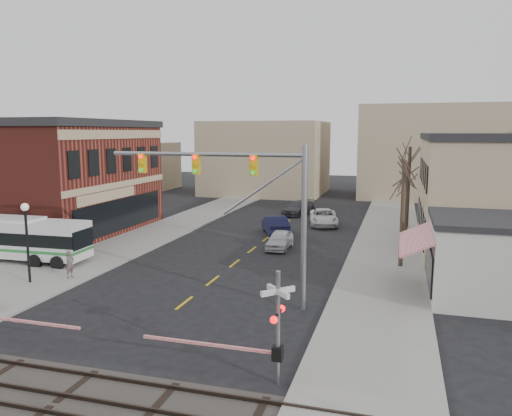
{
  "coord_description": "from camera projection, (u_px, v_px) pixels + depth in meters",
  "views": [
    {
      "loc": [
        10.26,
        -20.28,
        8.59
      ],
      "look_at": [
        0.97,
        11.73,
        3.5
      ],
      "focal_mm": 35.0,
      "sensor_mm": 36.0,
      "label": 1
    }
  ],
  "objects": [
    {
      "name": "car_c",
      "position": [
        324.0,
        217.0,
        46.38
      ],
      "size": [
        3.44,
        5.7,
        1.48
      ],
      "primitive_type": "imported",
      "rotation": [
        0.0,
        0.0,
        0.2
      ],
      "color": "silver",
      "rests_on": "ground"
    },
    {
      "name": "ground",
      "position": [
        167.0,
        317.0,
        23.38
      ],
      "size": [
        160.0,
        160.0,
        0.0
      ],
      "primitive_type": "plane",
      "color": "black",
      "rests_on": "ground"
    },
    {
      "name": "traffic_signal_mast",
      "position": [
        248.0,
        191.0,
        24.34
      ],
      "size": [
        10.24,
        0.3,
        8.0
      ],
      "color": "gray",
      "rests_on": "ground"
    },
    {
      "name": "sidewalk_east",
      "position": [
        388.0,
        240.0,
        39.74
      ],
      "size": [
        5.0,
        60.0,
        0.12
      ],
      "primitive_type": "cube",
      "color": "gray",
      "rests_on": "ground"
    },
    {
      "name": "rail_tracks",
      "position": [
        53.0,
        403.0,
        15.77
      ],
      "size": [
        160.0,
        3.91,
        0.14
      ],
      "color": "#2D231E",
      "rests_on": "ground"
    },
    {
      "name": "pedestrian_far",
      "position": [
        69.0,
        250.0,
        32.7
      ],
      "size": [
        0.87,
        0.96,
        1.61
      ],
      "primitive_type": "imported",
      "rotation": [
        0.0,
        0.0,
        1.15
      ],
      "color": "#363D5E",
      "rests_on": "sidewalk_west"
    },
    {
      "name": "transit_bus",
      "position": [
        10.0,
        238.0,
        33.27
      ],
      "size": [
        11.06,
        2.79,
        2.83
      ],
      "color": "silver",
      "rests_on": "ground"
    },
    {
      "name": "tree_east_a",
      "position": [
        403.0,
        214.0,
        31.35
      ],
      "size": [
        0.28,
        0.28,
        6.75
      ],
      "color": "#382B21",
      "rests_on": "sidewalk_east"
    },
    {
      "name": "sidewalk_west",
      "position": [
        170.0,
        227.0,
        44.97
      ],
      "size": [
        5.0,
        60.0,
        0.12
      ],
      "primitive_type": "cube",
      "color": "gray",
      "rests_on": "ground"
    },
    {
      "name": "tree_east_b",
      "position": [
        407.0,
        204.0,
        37.0
      ],
      "size": [
        0.28,
        0.28,
        6.3
      ],
      "color": "#382B21",
      "rests_on": "sidewalk_east"
    },
    {
      "name": "car_b",
      "position": [
        275.0,
        225.0,
        42.35
      ],
      "size": [
        3.49,
        5.07,
        1.58
      ],
      "primitive_type": "imported",
      "rotation": [
        0.0,
        0.0,
        3.56
      ],
      "color": "#161839",
      "rests_on": "ground"
    },
    {
      "name": "tree_east_c",
      "position": [
        408.0,
        187.0,
        44.47
      ],
      "size": [
        0.28,
        0.28,
        7.2
      ],
      "color": "#382B21",
      "rests_on": "sidewalk_east"
    },
    {
      "name": "pedestrian_near",
      "position": [
        70.0,
        264.0,
        29.17
      ],
      "size": [
        0.48,
        0.65,
        1.61
      ],
      "primitive_type": "imported",
      "rotation": [
        0.0,
        0.0,
        1.4
      ],
      "color": "#604F4D",
      "rests_on": "sidewalk_west"
    },
    {
      "name": "car_d",
      "position": [
        298.0,
        208.0,
        52.27
      ],
      "size": [
        3.31,
        5.25,
        1.42
      ],
      "primitive_type": "imported",
      "rotation": [
        0.0,
        0.0,
        -0.29
      ],
      "color": "#434247",
      "rests_on": "ground"
    },
    {
      "name": "car_a",
      "position": [
        280.0,
        240.0,
        36.98
      ],
      "size": [
        1.7,
        4.0,
        1.35
      ],
      "primitive_type": "imported",
      "rotation": [
        0.0,
        0.0,
        0.03
      ],
      "color": "silver",
      "rests_on": "ground"
    },
    {
      "name": "ballast_strip",
      "position": [
        53.0,
        405.0,
        15.78
      ],
      "size": [
        160.0,
        5.0,
        0.06
      ],
      "primitive_type": "cube",
      "color": "#332D28",
      "rests_on": "ground"
    },
    {
      "name": "rr_crossing_east",
      "position": [
        266.0,
        328.0,
        17.04
      ],
      "size": [
        5.6,
        1.36,
        4.0
      ],
      "color": "gray",
      "rests_on": "ground"
    },
    {
      "name": "street_lamp",
      "position": [
        26.0,
        226.0,
        27.94
      ],
      "size": [
        0.44,
        0.44,
        4.55
      ],
      "color": "black",
      "rests_on": "sidewalk_west"
    }
  ]
}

